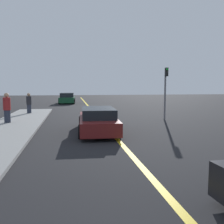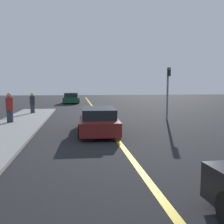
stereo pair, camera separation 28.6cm
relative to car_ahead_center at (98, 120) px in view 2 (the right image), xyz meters
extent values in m
cube|color=gold|center=(0.64, 5.54, -0.59)|extent=(0.20, 60.00, 0.01)
cube|color=gray|center=(-4.43, -0.45, -0.53)|extent=(2.86, 24.03, 0.12)
cube|color=maroon|center=(0.00, 0.06, -0.12)|extent=(1.94, 4.80, 0.60)
cube|color=black|center=(0.00, -0.18, 0.40)|extent=(1.64, 2.67, 0.45)
cylinder|color=black|center=(-0.75, 1.56, -0.29)|extent=(0.25, 0.62, 0.61)
cylinder|color=black|center=(0.89, 1.49, -0.29)|extent=(0.25, 0.62, 0.61)
cylinder|color=black|center=(-0.89, -1.37, -0.29)|extent=(0.25, 0.62, 0.61)
cylinder|color=black|center=(0.75, -1.44, -0.29)|extent=(0.25, 0.62, 0.61)
cube|color=#144728|center=(-1.72, 20.39, -0.10)|extent=(2.03, 4.49, 0.64)
cube|color=black|center=(-1.72, 20.17, 0.48)|extent=(1.73, 2.49, 0.53)
cylinder|color=black|center=(-2.54, 21.80, -0.28)|extent=(0.25, 0.62, 0.61)
cylinder|color=black|center=(-0.78, 21.73, -0.28)|extent=(0.25, 0.62, 0.61)
cylinder|color=black|center=(-2.65, 19.06, -0.28)|extent=(0.25, 0.62, 0.61)
cylinder|color=black|center=(-0.89, 18.99, -0.28)|extent=(0.25, 0.62, 0.61)
cylinder|color=#282D3D|center=(-4.97, 3.22, -0.10)|extent=(0.36, 0.36, 0.73)
cylinder|color=maroon|center=(-4.97, 3.22, 0.64)|extent=(0.42, 0.42, 0.73)
sphere|color=tan|center=(-4.97, 3.22, 1.14)|extent=(0.27, 0.27, 0.27)
cylinder|color=#282D3D|center=(-4.51, 8.21, -0.13)|extent=(0.33, 0.33, 0.66)
cylinder|color=#232328|center=(-4.51, 8.21, 0.53)|extent=(0.39, 0.39, 0.66)
sphere|color=tan|center=(-4.51, 8.21, 0.99)|extent=(0.25, 0.25, 0.25)
cylinder|color=slate|center=(4.88, 3.66, 1.13)|extent=(0.12, 0.12, 3.44)
cube|color=black|center=(4.88, 3.48, 2.57)|extent=(0.18, 0.18, 0.55)
sphere|color=green|center=(4.88, 3.39, 2.74)|extent=(0.14, 0.14, 0.14)
camera|label=1|loc=(-1.31, -12.05, 1.71)|focal=40.00mm
camera|label=2|loc=(-1.03, -12.10, 1.71)|focal=40.00mm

